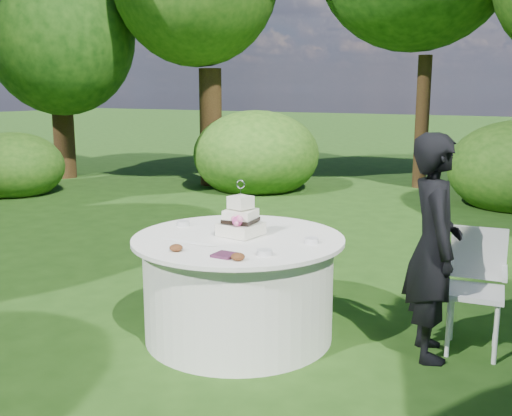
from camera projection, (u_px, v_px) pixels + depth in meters
The scene contains 9 objects.
ground at pixel (239, 335), 4.54m from camera, with size 80.00×80.00×0.00m, color #1D3E10.
napkins at pixel (225, 255), 3.88m from camera, with size 0.14×0.14×0.02m, color #461E38.
feather_plume at pixel (188, 242), 4.22m from camera, with size 0.48×0.07×0.01m, color white.
guest at pixel (434, 247), 4.07m from camera, with size 0.57×0.37×1.56m, color black.
table at pixel (239, 286), 4.47m from camera, with size 1.56×1.56×0.77m.
cake at pixel (241, 221), 4.41m from camera, with size 0.30×0.31×0.41m.
chair at pixel (476, 279), 4.23m from camera, with size 0.43×0.42×0.87m.
votives at pixel (250, 238), 4.27m from camera, with size 1.21×0.54×0.04m.
petal_cups at pixel (206, 252), 3.89m from camera, with size 0.56×0.11×0.05m.
Camera 1 is at (2.21, -3.65, 1.84)m, focal length 42.00 mm.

